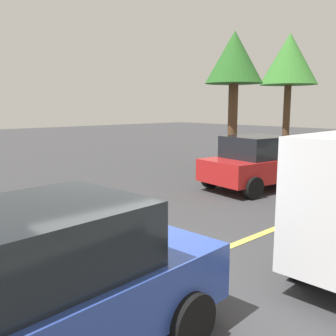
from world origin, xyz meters
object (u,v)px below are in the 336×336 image
object	(u,v)px
car_red_far_lane	(259,162)
tree_right_verge	(289,60)
tree_centre_verge	(234,60)
car_blue_approaching	(14,298)

from	to	relation	value
car_red_far_lane	tree_right_verge	distance (m)	9.29
tree_centre_verge	car_red_far_lane	bearing A→B (deg)	-128.60
car_blue_approaching	tree_centre_verge	xyz separation A→B (m)	(11.26, 6.26, 3.54)
car_blue_approaching	tree_centre_verge	size ratio (longest dim) A/B	0.84
car_blue_approaching	tree_centre_verge	world-z (taller)	tree_centre_verge
tree_centre_verge	tree_right_verge	world-z (taller)	tree_right_verge
car_blue_approaching	tree_centre_verge	bearing A→B (deg)	29.08
car_red_far_lane	tree_centre_verge	distance (m)	5.12
car_red_far_lane	car_blue_approaching	size ratio (longest dim) A/B	0.86
tree_right_verge	car_blue_approaching	bearing A→B (deg)	-157.30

